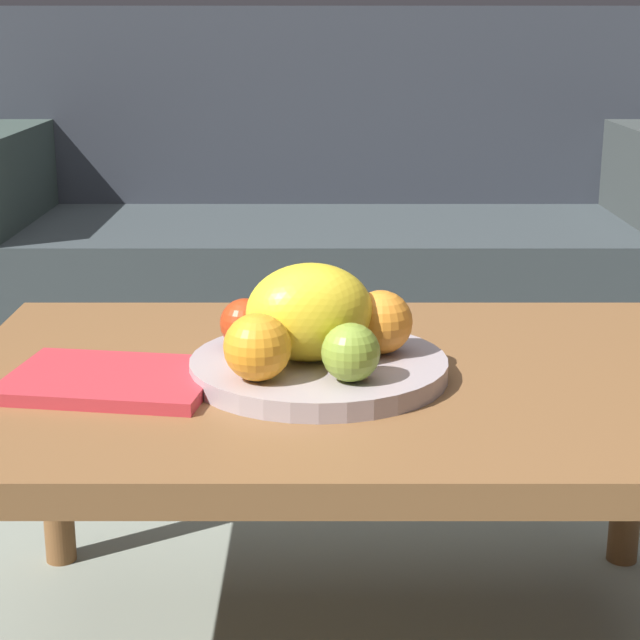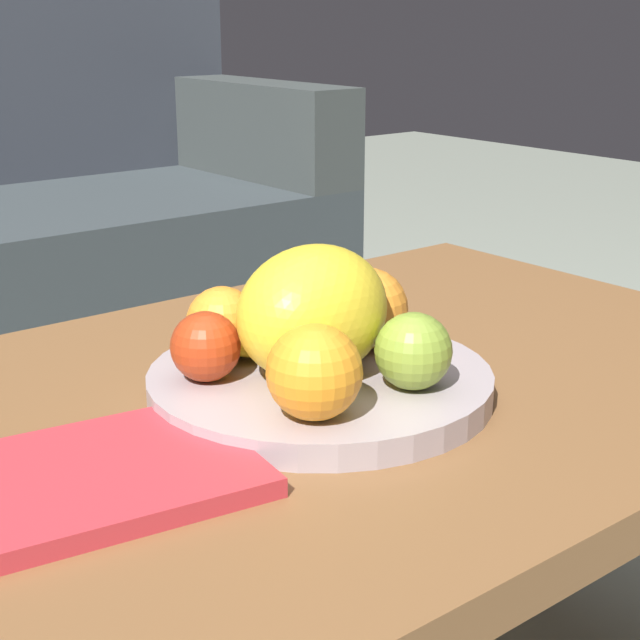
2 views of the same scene
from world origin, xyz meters
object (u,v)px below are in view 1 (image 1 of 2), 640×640
fruit_bowl (320,368)px  apple_right (246,323)px  coffee_table (349,406)px  apple_left (355,352)px  apple_front (330,317)px  magazine (113,380)px  orange_left (283,312)px  orange_right (382,322)px  orange_front (259,347)px  banana_bunch (330,321)px  melon_large_front (311,312)px  couch (330,252)px

fruit_bowl → apple_right: bearing=153.9°
coffee_table → apple_left: 0.15m
apple_front → magazine: apple_front is taller
orange_left → orange_right: 0.14m
coffee_table → apple_left: size_ratio=14.55×
coffee_table → orange_front: bearing=-136.3°
coffee_table → apple_left: (0.00, -0.11, 0.11)m
orange_front → apple_left: 0.11m
coffee_table → orange_right: orange_right is taller
orange_left → banana_bunch: 0.06m
fruit_bowl → banana_bunch: (0.01, 0.07, 0.04)m
apple_left → orange_right: bearing=71.3°
coffee_table → orange_left: orange_left is taller
apple_right → banana_bunch: apple_right is taller
orange_front → magazine: orange_front is taller
coffee_table → orange_right: bearing=2.5°
orange_front → banana_bunch: bearing=61.4°
fruit_bowl → apple_right: size_ratio=5.03×
orange_left → apple_left: bearing=-62.5°
magazine → fruit_bowl: bearing=16.2°
orange_left → orange_right: bearing=-26.9°
magazine → melon_large_front: bearing=15.6°
coffee_table → melon_large_front: (-0.05, -0.03, 0.13)m
apple_left → banana_bunch: bearing=100.2°
fruit_bowl → banana_bunch: bearing=80.1°
melon_large_front → apple_right: (-0.08, 0.05, -0.03)m
fruit_bowl → apple_left: apple_left is taller
orange_left → apple_right: size_ratio=1.09×
orange_right → apple_front: (-0.07, 0.05, -0.01)m
fruit_bowl → banana_bunch: banana_bunch is taller
fruit_bowl → orange_front: bearing=-131.2°
apple_left → apple_right: (-0.14, 0.13, -0.00)m
coffee_table → orange_left: (-0.09, 0.07, 0.11)m
apple_right → banana_bunch: size_ratio=0.40×
orange_right → magazine: (-0.33, -0.06, -0.06)m
apple_front → magazine: size_ratio=0.25×
coffee_table → apple_front: 0.12m
apple_front → magazine: 0.29m
fruit_bowl → coffee_table: bearing=31.1°
apple_front → banana_bunch: 0.01m
orange_front → orange_left: bearing=82.6°
couch → orange_left: size_ratio=24.20×
coffee_table → orange_front: 0.19m
apple_left → orange_front: bearing=178.3°
coffee_table → apple_left: apple_left is taller
orange_left → magazine: (-0.21, -0.12, -0.05)m
orange_front → orange_right: 0.18m
orange_front → apple_right: 0.13m
orange_front → magazine: 0.20m
orange_front → apple_right: (-0.02, 0.13, -0.01)m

